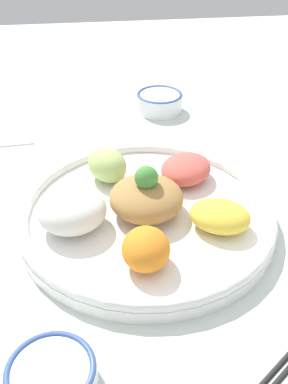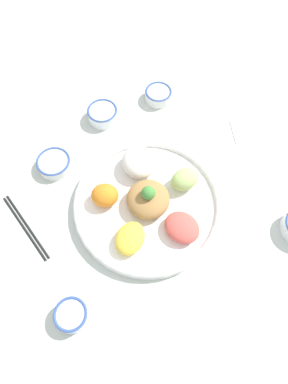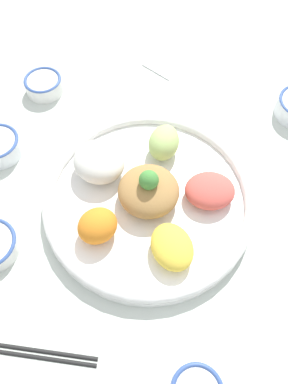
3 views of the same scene
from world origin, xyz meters
TOP-DOWN VIEW (x-y plane):
  - ground_plane at (0.00, 0.00)m, footprint 2.40×2.40m
  - salad_platter at (0.02, 0.02)m, footprint 0.42×0.42m
  - sauce_bowl_red at (-0.04, -0.37)m, footprint 0.09×0.09m
  - chopsticks_pair_near at (0.36, 0.07)m, footprint 0.15×0.20m
  - serving_spoon_main at (-0.28, -0.18)m, footprint 0.05×0.14m

SIDE VIEW (x-z plane):
  - ground_plane at x=0.00m, z-range 0.00..0.00m
  - serving_spoon_main at x=-0.28m, z-range 0.00..0.01m
  - chopsticks_pair_near at x=0.36m, z-range 0.00..0.01m
  - sauce_bowl_red at x=-0.04m, z-range 0.00..0.04m
  - salad_platter at x=0.02m, z-range -0.03..0.08m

